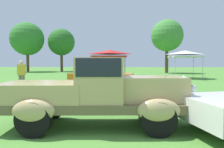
# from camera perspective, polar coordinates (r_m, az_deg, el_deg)

# --- Properties ---
(ground_plane) EXTENTS (120.00, 120.00, 0.00)m
(ground_plane) POSITION_cam_1_polar(r_m,az_deg,el_deg) (4.89, -7.96, -15.75)
(ground_plane) COLOR #4C8433
(feature_pickup_truck) EXTENTS (4.59, 1.99, 1.70)m
(feature_pickup_truck) POSITION_cam_1_polar(r_m,az_deg,el_deg) (5.10, -4.21, -4.88)
(feature_pickup_truck) COLOR brown
(feature_pickup_truck) RESTS_ON ground_plane
(show_car_orange) EXTENTS (4.69, 2.54, 1.22)m
(show_car_orange) POSITION_cam_1_polar(r_m,az_deg,el_deg) (14.61, -3.22, -0.58)
(show_car_orange) COLOR orange
(show_car_orange) RESTS_ON ground_plane
(spectator_near_truck) EXTENTS (0.42, 0.27, 1.69)m
(spectator_near_truck) POSITION_cam_1_polar(r_m,az_deg,el_deg) (12.85, -23.76, 0.01)
(spectator_near_truck) COLOR #7F7056
(spectator_near_truck) RESTS_ON ground_plane
(canopy_tent_left_field) EXTENTS (3.11, 3.11, 2.71)m
(canopy_tent_left_field) POSITION_cam_1_polar(r_m,az_deg,el_deg) (19.05, -0.62, 5.83)
(canopy_tent_left_field) COLOR #B7B7BC
(canopy_tent_left_field) RESTS_ON ground_plane
(canopy_tent_center_field) EXTENTS (2.78, 2.78, 2.71)m
(canopy_tent_center_field) POSITION_cam_1_polar(r_m,az_deg,el_deg) (21.30, 19.57, 5.37)
(canopy_tent_center_field) COLOR #B7B7BC
(canopy_tent_center_field) RESTS_ON ground_plane
(treeline_far_left) EXTENTS (5.35, 5.35, 8.04)m
(treeline_far_left) POSITION_cam_1_polar(r_m,az_deg,el_deg) (36.64, -22.42, 8.96)
(treeline_far_left) COLOR brown
(treeline_far_left) RESTS_ON ground_plane
(treeline_mid_left) EXTENTS (4.45, 4.45, 7.15)m
(treeline_mid_left) POSITION_cam_1_polar(r_m,az_deg,el_deg) (35.87, -13.84, 8.54)
(treeline_mid_left) COLOR brown
(treeline_mid_left) RESTS_ON ground_plane
(treeline_center) EXTENTS (4.55, 4.55, 7.66)m
(treeline_center) POSITION_cam_1_polar(r_m,az_deg,el_deg) (31.00, 14.99, 10.21)
(treeline_center) COLOR brown
(treeline_center) RESTS_ON ground_plane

